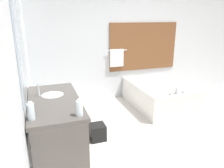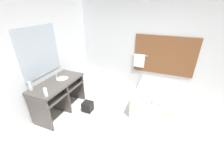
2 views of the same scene
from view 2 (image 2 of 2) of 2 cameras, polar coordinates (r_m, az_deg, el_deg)
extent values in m
plane|color=silver|center=(3.39, 5.38, -19.95)|extent=(16.00, 16.00, 0.00)
cube|color=silver|center=(4.60, 14.68, 12.77)|extent=(7.40, 0.06, 2.70)
cube|color=brown|center=(4.57, 19.23, 10.10)|extent=(1.70, 0.02, 1.10)
cylinder|color=silver|center=(4.64, 10.53, 10.74)|extent=(0.50, 0.02, 0.02)
cube|color=white|center=(4.68, 10.32, 8.73)|extent=(0.32, 0.04, 0.40)
cube|color=silver|center=(3.74, -28.45, 6.62)|extent=(0.06, 7.40, 2.70)
cube|color=#A3B2C1|center=(3.81, -25.84, 10.95)|extent=(0.02, 1.10, 1.10)
cube|color=#4C4742|center=(3.84, -20.25, 0.42)|extent=(0.65, 1.38, 0.05)
cube|color=#4C4742|center=(3.95, -19.71, -2.44)|extent=(0.62, 1.31, 0.02)
cylinder|color=white|center=(4.00, -18.25, 1.10)|extent=(0.30, 0.30, 0.15)
cube|color=#4C4742|center=(3.68, -25.84, -10.08)|extent=(0.60, 0.04, 0.81)
cube|color=#4C4742|center=(4.05, -19.24, -4.94)|extent=(0.60, 0.04, 0.81)
cube|color=#4C4742|center=(4.49, -13.90, -0.67)|extent=(0.60, 0.04, 0.81)
cylinder|color=white|center=(3.67, -22.71, -4.12)|extent=(0.13, 0.38, 0.13)
cylinder|color=white|center=(4.10, -16.33, 0.58)|extent=(0.13, 0.38, 0.13)
cylinder|color=silver|center=(4.07, -20.39, 2.57)|extent=(0.04, 0.04, 0.02)
cylinder|color=silver|center=(4.04, -20.60, 3.72)|extent=(0.02, 0.02, 0.16)
cube|color=silver|center=(3.98, -20.34, 4.55)|extent=(0.07, 0.01, 0.01)
cube|color=silver|center=(4.27, 16.31, -5.03)|extent=(1.05, 1.54, 0.51)
ellipsoid|color=white|center=(4.21, 16.50, -3.86)|extent=(0.75, 1.11, 0.30)
cube|color=silver|center=(3.54, 15.55, -6.42)|extent=(0.04, 0.07, 0.12)
sphere|color=silver|center=(3.56, 13.27, -6.39)|extent=(0.06, 0.06, 0.06)
sphere|color=silver|center=(3.55, 17.73, -7.23)|extent=(0.06, 0.06, 0.06)
cylinder|color=white|center=(3.68, -28.70, -0.70)|extent=(0.07, 0.07, 0.18)
cylinder|color=white|center=(3.64, -29.07, 0.69)|extent=(0.04, 0.04, 0.02)
cylinder|color=white|center=(3.29, -23.96, -2.96)|extent=(0.07, 0.07, 0.18)
cylinder|color=white|center=(3.24, -24.30, -1.49)|extent=(0.04, 0.04, 0.02)
cube|color=black|center=(4.03, -9.22, -8.47)|extent=(0.24, 0.24, 0.26)
cube|color=white|center=(3.47, 14.78, -19.30)|extent=(0.53, 0.75, 0.02)
camera|label=1|loc=(2.66, -70.10, -4.76)|focal=35.00mm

